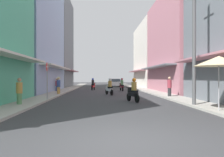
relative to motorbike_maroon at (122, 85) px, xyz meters
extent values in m
plane|color=#38383A|center=(-1.94, 0.74, -0.70)|extent=(114.99, 114.99, 0.00)
cube|color=#ADA89E|center=(-7.01, 0.74, -0.64)|extent=(1.73, 60.27, 0.12)
cube|color=#ADA89E|center=(3.13, 0.74, -0.64)|extent=(1.73, 60.27, 0.12)
cube|color=silver|center=(-7.37, -15.74, 2.10)|extent=(1.10, 11.96, 0.12)
cube|color=#8CA5CC|center=(-10.87, -1.65, 5.78)|extent=(6.00, 13.73, 12.98)
cube|color=silver|center=(-7.37, -1.65, 2.10)|extent=(1.10, 12.35, 0.12)
cube|color=slate|center=(-10.87, 10.99, 6.89)|extent=(6.00, 10.92, 15.19)
cube|color=#B7727F|center=(-7.37, 10.99, 2.10)|extent=(1.10, 9.83, 0.12)
cube|color=#B7727F|center=(3.49, -16.06, 2.10)|extent=(1.10, 11.40, 0.12)
cube|color=#B7727F|center=(6.99, -2.59, 4.71)|extent=(6.00, 12.52, 10.83)
cube|color=slate|center=(3.49, -2.59, 2.10)|extent=(1.10, 11.27, 0.12)
cube|color=silver|center=(6.99, 10.42, 4.62)|extent=(6.00, 12.40, 10.65)
cube|color=#B7727F|center=(3.49, 10.42, 2.10)|extent=(1.10, 11.16, 0.12)
cylinder|color=black|center=(-0.07, 0.65, -0.42)|extent=(0.14, 0.57, 0.56)
cylinder|color=black|center=(0.07, -0.59, -0.42)|extent=(0.14, 0.57, 0.56)
cube|color=maroon|center=(0.00, -0.02, -0.20)|extent=(0.39, 1.02, 0.24)
cube|color=black|center=(0.02, -0.22, 0.00)|extent=(0.34, 0.59, 0.14)
cylinder|color=maroon|center=(-0.06, 0.52, 0.00)|extent=(0.28, 0.28, 0.45)
cylinder|color=black|center=(-0.06, 0.52, 0.25)|extent=(0.55, 0.09, 0.03)
cylinder|color=#598C59|center=(0.02, -0.17, 0.35)|extent=(0.34, 0.34, 0.55)
sphere|color=maroon|center=(0.02, -0.17, 0.75)|extent=(0.26, 0.26, 0.26)
cylinder|color=black|center=(-0.66, -11.84, -0.42)|extent=(0.24, 0.56, 0.56)
cylinder|color=black|center=(-0.29, -13.03, -0.42)|extent=(0.24, 0.56, 0.56)
cube|color=black|center=(-0.46, -12.48, -0.20)|extent=(0.56, 1.04, 0.24)
cube|color=black|center=(-0.40, -12.67, 0.00)|extent=(0.43, 0.62, 0.14)
cylinder|color=black|center=(-0.62, -11.96, 0.00)|extent=(0.28, 0.28, 0.45)
cylinder|color=black|center=(-0.62, -11.96, 0.25)|extent=(0.53, 0.19, 0.03)
cylinder|color=#BF8C3F|center=(-0.42, -12.63, 0.35)|extent=(0.34, 0.34, 0.55)
sphere|color=orange|center=(-0.42, -12.63, 0.75)|extent=(0.26, 0.26, 0.26)
cylinder|color=black|center=(-3.43, 2.47, -0.42)|extent=(0.19, 0.56, 0.56)
cylinder|color=black|center=(-3.68, 1.24, -0.42)|extent=(0.19, 0.56, 0.56)
cube|color=red|center=(-3.56, 1.81, -0.20)|extent=(0.47, 1.04, 0.24)
cube|color=black|center=(-3.60, 1.61, 0.00)|extent=(0.39, 0.60, 0.14)
cylinder|color=red|center=(-3.45, 2.35, 0.00)|extent=(0.28, 0.28, 0.45)
cylinder|color=black|center=(-3.45, 2.35, 0.25)|extent=(0.54, 0.14, 0.03)
cylinder|color=#262628|center=(-3.59, 1.66, 0.35)|extent=(0.34, 0.34, 0.55)
sphere|color=#1E38B7|center=(-3.59, 1.66, 0.75)|extent=(0.26, 0.26, 0.26)
cylinder|color=black|center=(-2.00, -5.85, -0.42)|extent=(0.26, 0.56, 0.56)
cylinder|color=black|center=(-1.59, -7.03, -0.42)|extent=(0.26, 0.56, 0.56)
cube|color=silver|center=(-1.78, -6.49, -0.20)|extent=(0.59, 1.04, 0.24)
cube|color=black|center=(-1.72, -6.68, 0.00)|extent=(0.45, 0.62, 0.14)
cylinder|color=silver|center=(-1.96, -5.97, 0.00)|extent=(0.28, 0.28, 0.45)
cylinder|color=black|center=(-1.96, -5.97, 0.25)|extent=(0.53, 0.21, 0.03)
cylinder|color=#BF8C3F|center=(-1.73, -6.63, 0.35)|extent=(0.34, 0.34, 0.55)
sphere|color=silver|center=(-1.73, -6.63, 0.75)|extent=(0.26, 0.26, 0.26)
cube|color=silver|center=(0.17, 13.19, -0.10)|extent=(1.83, 4.13, 0.70)
cube|color=#333D47|center=(0.17, 13.04, 0.45)|extent=(1.63, 2.13, 0.60)
cylinder|color=black|center=(-0.55, 14.45, -0.38)|extent=(0.19, 0.64, 0.64)
cylinder|color=black|center=(0.95, 14.43, -0.38)|extent=(0.19, 0.64, 0.64)
cylinder|color=black|center=(-0.60, 11.95, -0.38)|extent=(0.19, 0.64, 0.64)
cylinder|color=black|center=(0.90, 11.93, -0.38)|extent=(0.19, 0.64, 0.64)
cylinder|color=#334C8C|center=(-7.57, -1.57, -0.35)|extent=(0.28, 0.28, 0.70)
cylinder|color=#99333F|center=(-7.57, -1.57, 0.29)|extent=(0.34, 0.34, 0.59)
sphere|color=#9E7256|center=(-7.57, -1.57, 0.73)|extent=(0.22, 0.22, 0.22)
cone|color=#D1B77A|center=(-7.57, -1.57, 0.83)|extent=(0.44, 0.44, 0.16)
cylinder|color=#262628|center=(2.93, -9.50, -0.32)|extent=(0.28, 0.28, 0.78)
cylinder|color=#99333F|center=(2.93, -9.50, 0.40)|extent=(0.34, 0.34, 0.66)
sphere|color=tan|center=(2.93, -9.50, 0.87)|extent=(0.22, 0.22, 0.22)
cylinder|color=#598C59|center=(-7.12, -14.40, -0.34)|extent=(0.28, 0.28, 0.72)
cylinder|color=#BF8C3F|center=(-7.12, -14.40, 0.32)|extent=(0.34, 0.34, 0.61)
sphere|color=tan|center=(-7.12, -14.40, 0.77)|extent=(0.22, 0.22, 0.22)
cylinder|color=#BF8C3F|center=(-6.47, -6.40, -0.33)|extent=(0.28, 0.28, 0.75)
cylinder|color=#334C8C|center=(-6.47, -6.40, 0.37)|extent=(0.34, 0.34, 0.64)
sphere|color=tan|center=(-6.47, -6.40, 0.83)|extent=(0.22, 0.22, 0.22)
cone|color=#D1B77A|center=(-6.47, -6.40, 0.93)|extent=(0.44, 0.44, 0.16)
cylinder|color=#99999E|center=(2.67, -17.31, 0.49)|extent=(0.05, 0.05, 2.38)
cone|color=beige|center=(2.67, -17.31, 1.63)|extent=(2.18, 2.18, 0.45)
cylinder|color=#4C4C4F|center=(2.51, -15.09, 3.20)|extent=(0.20, 0.20, 7.82)
cylinder|color=gray|center=(-6.29, -11.47, 0.60)|extent=(0.07, 0.07, 2.60)
cylinder|color=red|center=(-6.29, -11.47, 1.65)|extent=(0.02, 0.60, 0.60)
cube|color=white|center=(-6.29, -11.47, 1.65)|extent=(0.03, 0.40, 0.10)
camera|label=1|loc=(-2.61, -26.84, 0.86)|focal=35.21mm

